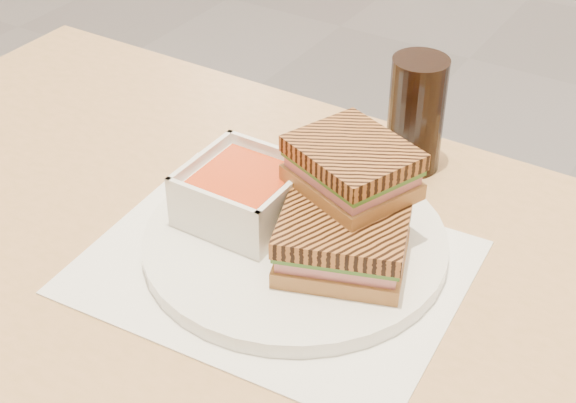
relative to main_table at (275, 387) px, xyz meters
The scene contains 7 objects.
main_table is the anchor object (origin of this frame).
tray_liner 0.13m from the main_table, 122.54° to the left, with size 0.37×0.30×0.00m.
plate 0.15m from the main_table, 106.86° to the left, with size 0.30×0.30×0.02m.
soup_bowl 0.19m from the main_table, 137.29° to the left, with size 0.11×0.11×0.06m.
panini_lower 0.17m from the main_table, 60.10° to the left, with size 0.14×0.13×0.05m.
panini_upper 0.23m from the main_table, 81.46° to the left, with size 0.14×0.12×0.05m.
cola_glass 0.33m from the main_table, 88.05° to the left, with size 0.06×0.06×0.13m.
Camera 1 is at (0.34, -2.54, 1.28)m, focal length 52.34 mm.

